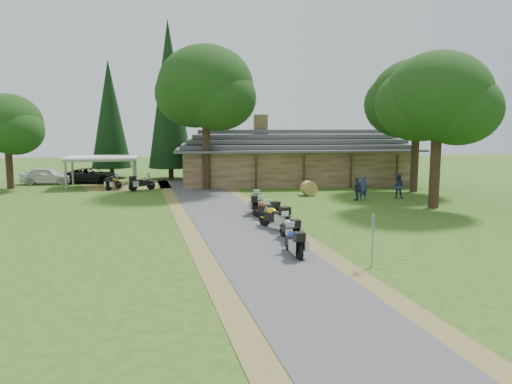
{
  "coord_description": "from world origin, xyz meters",
  "views": [
    {
      "loc": [
        -2.29,
        -21.07,
        5.49
      ],
      "look_at": [
        0.62,
        6.54,
        1.6
      ],
      "focal_mm": 35.0,
      "sensor_mm": 36.0,
      "label": 1
    }
  ],
  "objects": [
    {
      "name": "ground",
      "position": [
        0.0,
        0.0,
        0.0
      ],
      "size": [
        120.0,
        120.0,
        0.0
      ],
      "primitive_type": "plane",
      "color": "#2F5718",
      "rests_on": "ground"
    },
    {
      "name": "motorcycle_row_e",
      "position": [
        0.84,
        8.61,
        0.68
      ],
      "size": [
        1.0,
        2.07,
        1.36
      ],
      "primitive_type": null,
      "rotation": [
        0.0,
        0.0,
        1.38
      ],
      "color": "black",
      "rests_on": "ground"
    },
    {
      "name": "lodge",
      "position": [
        6.0,
        24.0,
        2.45
      ],
      "size": [
        21.4,
        9.4,
        4.9
      ],
      "primitive_type": null,
      "color": "brown",
      "rests_on": "ground"
    },
    {
      "name": "sign_post",
      "position": [
        4.04,
        -3.19,
        1.04
      ],
      "size": [
        0.37,
        0.06,
        2.07
      ],
      "primitive_type": null,
      "color": "gray",
      "rests_on": "ground"
    },
    {
      "name": "oak_lodge_left",
      "position": [
        -2.04,
        19.87,
        6.75
      ],
      "size": [
        7.74,
        7.74,
        13.5
      ],
      "primitive_type": null,
      "color": "black",
      "rests_on": "ground"
    },
    {
      "name": "motorcycle_row_a",
      "position": [
        1.39,
        -1.18,
        0.65
      ],
      "size": [
        0.83,
        1.95,
        1.29
      ],
      "primitive_type": null,
      "rotation": [
        0.0,
        0.0,
        1.69
      ],
      "color": "#182898",
      "rests_on": "ground"
    },
    {
      "name": "person_c",
      "position": [
        8.47,
        12.9,
        0.95
      ],
      "size": [
        0.64,
        0.67,
        1.91
      ],
      "primitive_type": "imported",
      "rotation": [
        0.0,
        0.0,
        4.05
      ],
      "color": "navy",
      "rests_on": "ground"
    },
    {
      "name": "person_b",
      "position": [
        11.75,
        13.56,
        1.04
      ],
      "size": [
        0.72,
        0.65,
        2.07
      ],
      "primitive_type": "imported",
      "rotation": [
        0.0,
        0.0,
        2.66
      ],
      "color": "navy",
      "rests_on": "ground"
    },
    {
      "name": "cedar_far",
      "position": [
        -11.39,
        29.67,
        5.79
      ],
      "size": [
        3.86,
        3.86,
        11.58
      ],
      "primitive_type": "cone",
      "color": "black",
      "rests_on": "ground"
    },
    {
      "name": "motorcycle_row_b",
      "position": [
        1.65,
        1.47,
        0.63
      ],
      "size": [
        1.0,
        1.94,
        1.26
      ],
      "primitive_type": null,
      "rotation": [
        0.0,
        0.0,
        1.8
      ],
      "color": "#B3B6BC",
      "rests_on": "ground"
    },
    {
      "name": "oak_lodge_right",
      "position": [
        14.43,
        16.98,
        5.94
      ],
      "size": [
        7.29,
        7.29,
        11.88
      ],
      "primitive_type": null,
      "color": "black",
      "rests_on": "ground"
    },
    {
      "name": "car_dark_suv",
      "position": [
        -12.44,
        25.44,
        1.03
      ],
      "size": [
        2.79,
        5.57,
        2.06
      ],
      "primitive_type": "imported",
      "rotation": [
        0.0,
        0.0,
        1.48
      ],
      "color": "black",
      "rests_on": "ground"
    },
    {
      "name": "car_white_sedan",
      "position": [
        -16.21,
        24.97,
        0.96
      ],
      "size": [
        2.56,
        5.81,
        1.92
      ],
      "primitive_type": "imported",
      "rotation": [
        0.0,
        0.0,
        1.55
      ],
      "color": "white",
      "rests_on": "ground"
    },
    {
      "name": "person_a",
      "position": [
        8.93,
        12.95,
        1.04
      ],
      "size": [
        0.6,
        0.44,
        2.09
      ],
      "primitive_type": "imported",
      "rotation": [
        0.0,
        0.0,
        3.12
      ],
      "color": "navy",
      "rests_on": "ground"
    },
    {
      "name": "motorcycle_carport_b",
      "position": [
        -7.28,
        19.74,
        0.69
      ],
      "size": [
        2.06,
        1.61,
        1.38
      ],
      "primitive_type": null,
      "rotation": [
        0.0,
        0.0,
        0.55
      ],
      "color": "gray",
      "rests_on": "ground"
    },
    {
      "name": "driveway",
      "position": [
        -0.5,
        4.0,
        0.0
      ],
      "size": [
        51.95,
        51.95,
        0.0
      ],
      "primitive_type": "plane",
      "rotation": [
        0.0,
        0.0,
        0.14
      ],
      "color": "#434345",
      "rests_on": "ground"
    },
    {
      "name": "carport",
      "position": [
        -10.94,
        22.61,
        1.3
      ],
      "size": [
        6.33,
        4.53,
        2.6
      ],
      "primitive_type": null,
      "rotation": [
        0.0,
        0.0,
        0.09
      ],
      "color": "white",
      "rests_on": "ground"
    },
    {
      "name": "oak_driveway",
      "position": [
        12.51,
        9.47,
        5.74
      ],
      "size": [
        6.67,
        6.67,
        11.48
      ],
      "primitive_type": null,
      "color": "black",
      "rests_on": "ground"
    },
    {
      "name": "oak_silo",
      "position": [
        -18.32,
        22.04,
        4.36
      ],
      "size": [
        5.74,
        5.74,
        8.72
      ],
      "primitive_type": null,
      "color": "black",
      "rests_on": "ground"
    },
    {
      "name": "motorcycle_row_c",
      "position": [
        1.31,
        4.05,
        0.72
      ],
      "size": [
        1.69,
        2.15,
        1.44
      ],
      "primitive_type": null,
      "rotation": [
        0.0,
        0.0,
        2.13
      ],
      "color": "yellow",
      "rests_on": "ground"
    },
    {
      "name": "motorcycle_row_d",
      "position": [
        1.22,
        6.47,
        0.65
      ],
      "size": [
        1.56,
        1.94,
        1.31
      ],
      "primitive_type": null,
      "rotation": [
        0.0,
        0.0,
        2.14
      ],
      "color": "#B42C0C",
      "rests_on": "ground"
    },
    {
      "name": "motorcycle_carport_a",
      "position": [
        -9.66,
        20.54,
        0.61
      ],
      "size": [
        1.26,
        1.85,
        1.21
      ],
      "primitive_type": null,
      "rotation": [
        0.0,
        0.0,
        1.14
      ],
      "color": "yellow",
      "rests_on": "ground"
    },
    {
      "name": "cedar_near",
      "position": [
        -5.47,
        28.1,
        7.59
      ],
      "size": [
        4.26,
        4.26,
        15.19
      ],
      "primitive_type": "cone",
      "color": "black",
      "rests_on": "ground"
    },
    {
      "name": "hay_bale",
      "position": [
        5.62,
        15.69,
        0.54
      ],
      "size": [
        1.19,
        1.11,
        1.08
      ],
      "primitive_type": "cylinder",
      "rotation": [
        1.57,
        0.0,
        0.12
      ],
      "color": "olive",
      "rests_on": "ground"
    }
  ]
}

